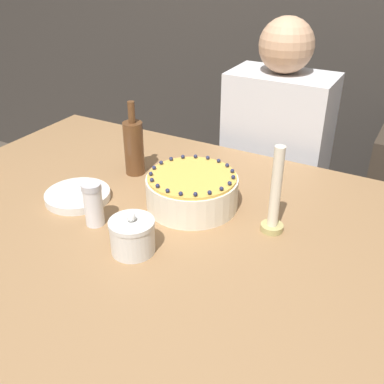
% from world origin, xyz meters
% --- Properties ---
extents(dining_table, '(1.57, 1.16, 0.76)m').
position_xyz_m(dining_table, '(0.00, 0.00, 0.67)').
color(dining_table, '#936D47').
rests_on(dining_table, ground_plane).
extents(cake, '(0.27, 0.27, 0.11)m').
position_xyz_m(cake, '(0.06, 0.14, 0.81)').
color(cake, '#EFE5CC').
rests_on(cake, dining_table).
extents(sugar_bowl, '(0.12, 0.12, 0.11)m').
position_xyz_m(sugar_bowl, '(0.04, -0.12, 0.81)').
color(sugar_bowl, silver).
rests_on(sugar_bowl, dining_table).
extents(sugar_shaker, '(0.05, 0.05, 0.13)m').
position_xyz_m(sugar_shaker, '(-0.12, -0.07, 0.83)').
color(sugar_shaker, white).
rests_on(sugar_shaker, dining_table).
extents(plate_stack, '(0.20, 0.20, 0.02)m').
position_xyz_m(plate_stack, '(-0.26, 0.01, 0.78)').
color(plate_stack, silver).
rests_on(plate_stack, dining_table).
extents(candle, '(0.06, 0.06, 0.25)m').
position_xyz_m(candle, '(0.32, 0.13, 0.86)').
color(candle, tan).
rests_on(candle, dining_table).
extents(bottle, '(0.06, 0.06, 0.25)m').
position_xyz_m(bottle, '(-0.21, 0.24, 0.86)').
color(bottle, brown).
rests_on(bottle, dining_table).
extents(person_man_blue_shirt, '(0.40, 0.34, 1.22)m').
position_xyz_m(person_man_blue_shirt, '(0.11, 0.78, 0.53)').
color(person_man_blue_shirt, '#2D2D38').
rests_on(person_man_blue_shirt, ground_plane).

